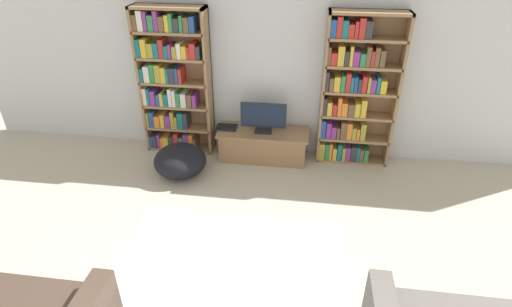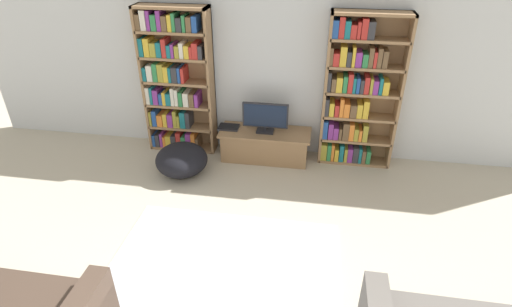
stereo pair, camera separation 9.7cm
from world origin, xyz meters
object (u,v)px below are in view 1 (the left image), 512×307
at_px(television, 263,117).
at_px(bookshelf_right, 354,93).
at_px(bookshelf_left, 172,82).
at_px(tv_stand, 263,144).
at_px(laptop, 227,127).
at_px(beanbag_ottoman, 180,161).

bearing_deg(television, bookshelf_right, 7.27).
relative_size(bookshelf_right, television, 3.27).
bearing_deg(bookshelf_left, television, -6.56).
distance_m(bookshelf_right, tv_stand, 1.45).
xyz_separation_m(bookshelf_left, laptop, (0.78, -0.11, -0.61)).
distance_m(television, beanbag_ottoman, 1.29).
bearing_deg(bookshelf_left, laptop, -7.82).
bearing_deg(television, tv_stand, 90.00).
xyz_separation_m(tv_stand, laptop, (-0.54, 0.03, 0.23)).
xyz_separation_m(bookshelf_left, bookshelf_right, (2.52, 0.00, -0.03)).
bearing_deg(bookshelf_right, laptop, -176.41).
height_order(bookshelf_right, beanbag_ottoman, bookshelf_right).
relative_size(bookshelf_left, beanbag_ottoman, 2.96).
bearing_deg(bookshelf_right, beanbag_ottoman, -162.26).
height_order(bookshelf_right, tv_stand, bookshelf_right).
distance_m(tv_stand, television, 0.44).
bearing_deg(bookshelf_left, beanbag_ottoman, -70.72).
distance_m(bookshelf_left, tv_stand, 1.56).
height_order(bookshelf_right, television, bookshelf_right).
distance_m(bookshelf_right, laptop, 1.83).
height_order(bookshelf_left, beanbag_ottoman, bookshelf_left).
height_order(bookshelf_left, television, bookshelf_left).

